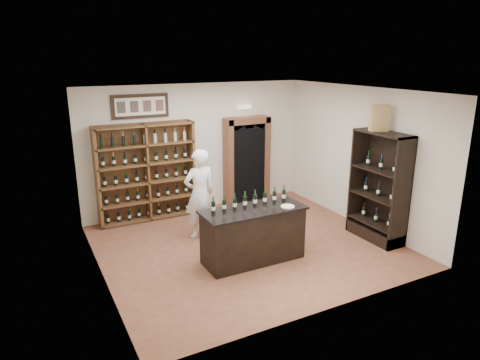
% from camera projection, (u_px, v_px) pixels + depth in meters
% --- Properties ---
extents(floor, '(5.50, 5.50, 0.00)m').
position_uv_depth(floor, '(247.00, 245.00, 8.45)').
color(floor, brown).
rests_on(floor, ground).
extents(ceiling, '(5.50, 5.50, 0.00)m').
position_uv_depth(ceiling, '(248.00, 91.00, 7.60)').
color(ceiling, white).
rests_on(ceiling, wall_back).
extents(wall_back, '(5.50, 0.04, 3.00)m').
position_uv_depth(wall_back, '(197.00, 148.00, 10.15)').
color(wall_back, silver).
rests_on(wall_back, ground).
extents(wall_left, '(0.04, 5.00, 3.00)m').
position_uv_depth(wall_left, '(96.00, 193.00, 6.80)').
color(wall_left, silver).
rests_on(wall_left, ground).
extents(wall_right, '(0.04, 5.00, 3.00)m').
position_uv_depth(wall_right, '(359.00, 157.00, 9.25)').
color(wall_right, silver).
rests_on(wall_right, ground).
extents(wine_shelf, '(2.20, 0.38, 2.20)m').
position_uv_depth(wine_shelf, '(146.00, 172.00, 9.55)').
color(wine_shelf, brown).
rests_on(wine_shelf, ground).
extents(framed_picture, '(1.25, 0.04, 0.52)m').
position_uv_depth(framed_picture, '(140.00, 106.00, 9.25)').
color(framed_picture, black).
rests_on(framed_picture, wall_back).
extents(arched_doorway, '(1.17, 0.35, 2.17)m').
position_uv_depth(arched_doorway, '(247.00, 158.00, 10.66)').
color(arched_doorway, black).
rests_on(arched_doorway, ground).
extents(emergency_light, '(0.30, 0.10, 0.10)m').
position_uv_depth(emergency_light, '(245.00, 107.00, 10.39)').
color(emergency_light, white).
rests_on(emergency_light, wall_back).
extents(tasting_counter, '(1.88, 0.78, 1.00)m').
position_uv_depth(tasting_counter, '(253.00, 235.00, 7.71)').
color(tasting_counter, black).
rests_on(tasting_counter, ground).
extents(counter_bottle_0, '(0.07, 0.07, 0.30)m').
position_uv_depth(counter_bottle_0, '(213.00, 207.00, 7.32)').
color(counter_bottle_0, black).
rests_on(counter_bottle_0, tasting_counter).
extents(counter_bottle_1, '(0.07, 0.07, 0.30)m').
position_uv_depth(counter_bottle_1, '(224.00, 205.00, 7.41)').
color(counter_bottle_1, black).
rests_on(counter_bottle_1, tasting_counter).
extents(counter_bottle_2, '(0.07, 0.07, 0.30)m').
position_uv_depth(counter_bottle_2, '(235.00, 204.00, 7.50)').
color(counter_bottle_2, black).
rests_on(counter_bottle_2, tasting_counter).
extents(counter_bottle_3, '(0.07, 0.07, 0.30)m').
position_uv_depth(counter_bottle_3, '(245.00, 202.00, 7.60)').
color(counter_bottle_3, black).
rests_on(counter_bottle_3, tasting_counter).
extents(counter_bottle_4, '(0.07, 0.07, 0.30)m').
position_uv_depth(counter_bottle_4, '(255.00, 200.00, 7.69)').
color(counter_bottle_4, black).
rests_on(counter_bottle_4, tasting_counter).
extents(counter_bottle_5, '(0.07, 0.07, 0.30)m').
position_uv_depth(counter_bottle_5, '(265.00, 198.00, 7.78)').
color(counter_bottle_5, black).
rests_on(counter_bottle_5, tasting_counter).
extents(counter_bottle_6, '(0.07, 0.07, 0.30)m').
position_uv_depth(counter_bottle_6, '(274.00, 197.00, 7.87)').
color(counter_bottle_6, black).
rests_on(counter_bottle_6, tasting_counter).
extents(counter_bottle_7, '(0.07, 0.07, 0.30)m').
position_uv_depth(counter_bottle_7, '(284.00, 195.00, 7.96)').
color(counter_bottle_7, black).
rests_on(counter_bottle_7, tasting_counter).
extents(side_cabinet, '(0.48, 1.20, 2.20)m').
position_uv_depth(side_cabinet, '(379.00, 203.00, 8.59)').
color(side_cabinet, black).
rests_on(side_cabinet, ground).
extents(shopkeeper, '(0.71, 0.50, 1.85)m').
position_uv_depth(shopkeeper, '(200.00, 194.00, 8.61)').
color(shopkeeper, white).
rests_on(shopkeeper, ground).
extents(plate, '(0.25, 0.25, 0.02)m').
position_uv_depth(plate, '(288.00, 207.00, 7.65)').
color(plate, white).
rests_on(plate, tasting_counter).
extents(wine_crate, '(0.39, 0.27, 0.50)m').
position_uv_depth(wine_crate, '(380.00, 118.00, 8.20)').
color(wine_crate, tan).
rests_on(wine_crate, side_cabinet).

